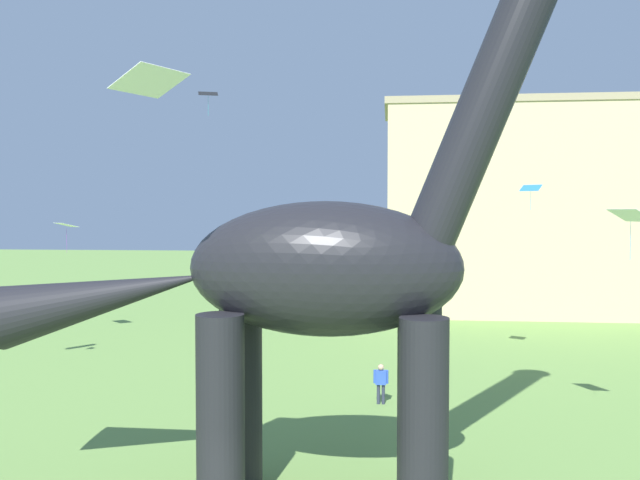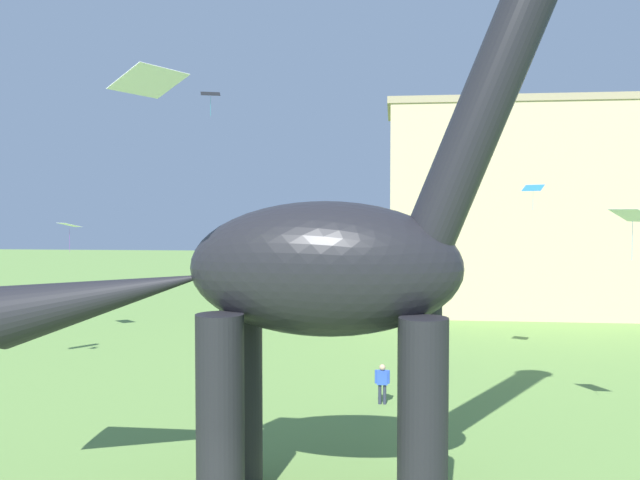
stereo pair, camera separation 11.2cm
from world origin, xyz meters
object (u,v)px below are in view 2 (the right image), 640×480
Objects in this scene: person_near_flyer at (382,380)px; kite_near_low at (533,188)px; kite_mid_center at (149,81)px; kite_high_left at (633,216)px; dinosaur_sculpture at (321,269)px; kite_mid_left at (69,225)px; kite_mid_right at (210,94)px.

kite_near_low is at bearing -61.41° from person_near_flyer.
kite_near_low is 0.71× the size of kite_mid_center.
kite_mid_center is at bearing -145.22° from kite_high_left.
kite_high_left is at bearing 25.07° from dinosaur_sculpture.
kite_high_left is 0.95× the size of kite_mid_left.
dinosaur_sculpture reaches higher than kite_mid_center.
kite_mid_left is (-27.44, 15.61, -0.64)m from kite_high_left.
kite_mid_center reaches higher than kite_high_left.
kite_mid_right reaches higher than kite_near_low.
dinosaur_sculpture is 22.97m from kite_mid_right.
kite_mid_left is (-14.36, 24.69, -3.55)m from kite_mid_center.
kite_mid_center is at bearing 143.51° from person_near_flyer.
person_near_flyer is 12.71m from kite_near_low.
person_near_flyer is 16.46m from kite_mid_center.
kite_mid_center is (-11.97, -19.50, 1.61)m from kite_near_low.
kite_near_low is at bearing -11.10° from kite_mid_right.
kite_mid_right is at bearing 102.35° from kite_mid_center.
kite_near_low is 0.69× the size of kite_mid_left.
person_near_flyer is 1.14× the size of kite_mid_right.
kite_high_left is 31.57m from kite_mid_left.
kite_mid_right is (-8.39, 19.78, 8.11)m from dinosaur_sculpture.
person_near_flyer is at bearing 157.20° from kite_high_left.
kite_near_low reaches higher than kite_high_left.
kite_mid_right is at bearing -11.28° from kite_mid_left.
dinosaur_sculpture is at bearing -50.65° from kite_mid_left.
person_near_flyer is at bearing 69.04° from kite_mid_center.
kite_mid_center reaches higher than kite_near_low.
person_near_flyer is 19.48m from kite_mid_right.
kite_mid_left is (-26.32, 5.19, -1.94)m from kite_near_low.
person_near_flyer is 0.94× the size of kite_high_left.
dinosaur_sculpture is 11.49m from kite_high_left.
dinosaur_sculpture is 10.70× the size of person_near_flyer.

